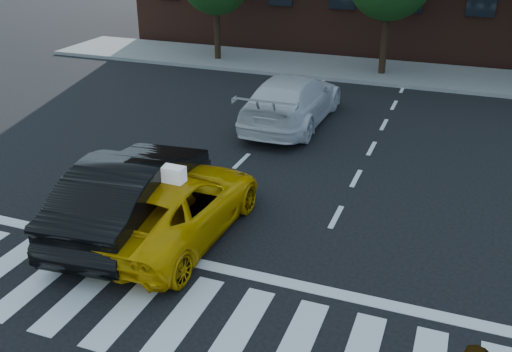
{
  "coord_description": "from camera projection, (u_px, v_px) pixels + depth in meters",
  "views": [
    {
      "loc": [
        3.91,
        -6.79,
        6.25
      ],
      "look_at": [
        -0.03,
        3.6,
        1.1
      ],
      "focal_mm": 40.0,
      "sensor_mm": 36.0,
      "label": 1
    }
  ],
  "objects": [
    {
      "name": "crosswalk",
      "position": [
        182.0,
        318.0,
        9.64
      ],
      "size": [
        13.0,
        2.4,
        0.01
      ],
      "primitive_type": "cube",
      "color": "silver",
      "rests_on": "ground"
    },
    {
      "name": "white_suv",
      "position": [
        292.0,
        100.0,
        18.27
      ],
      "size": [
        2.25,
        5.47,
        1.58
      ],
      "primitive_type": "imported",
      "rotation": [
        0.0,
        0.0,
        3.14
      ],
      "color": "silver",
      "rests_on": "ground"
    },
    {
      "name": "black_sedan",
      "position": [
        133.0,
        191.0,
        12.2
      ],
      "size": [
        2.31,
        5.24,
        1.67
      ],
      "primitive_type": "imported",
      "rotation": [
        0.0,
        0.0,
        3.25
      ],
      "color": "black",
      "rests_on": "ground"
    },
    {
      "name": "stop_line",
      "position": [
        221.0,
        268.0,
        11.0
      ],
      "size": [
        12.0,
        0.3,
        0.01
      ],
      "primitive_type": "cube",
      "color": "silver",
      "rests_on": "ground"
    },
    {
      "name": "taxi",
      "position": [
        176.0,
        206.0,
        11.94
      ],
      "size": [
        2.36,
        4.86,
        1.33
      ],
      "primitive_type": "imported",
      "rotation": [
        0.0,
        0.0,
        3.11
      ],
      "color": "#E4A604",
      "rests_on": "ground"
    },
    {
      "name": "taxi_sign",
      "position": [
        169.0,
        174.0,
        11.42
      ],
      "size": [
        0.66,
        0.3,
        0.32
      ],
      "primitive_type": "cube",
      "rotation": [
        0.0,
        0.0,
        3.11
      ],
      "color": "white",
      "rests_on": "taxi"
    },
    {
      "name": "ground",
      "position": [
        182.0,
        319.0,
        9.65
      ],
      "size": [
        120.0,
        120.0,
        0.0
      ],
      "primitive_type": "plane",
      "color": "black",
      "rests_on": "ground"
    },
    {
      "name": "sidewalk_far",
      "position": [
        371.0,
        71.0,
        24.46
      ],
      "size": [
        30.0,
        4.0,
        0.15
      ],
      "primitive_type": "cube",
      "color": "slate",
      "rests_on": "ground"
    }
  ]
}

